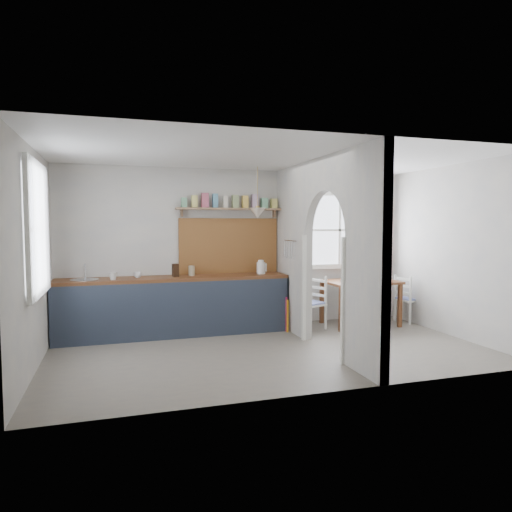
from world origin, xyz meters
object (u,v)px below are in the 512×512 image
object	(u,v)px
kettle	(261,267)
chair_right	(409,298)
chair_left	(310,303)
vase	(362,273)
dining_table	(360,303)

from	to	relation	value
kettle	chair_right	bearing A→B (deg)	-20.99
chair_left	chair_right	distance (m)	1.88
vase	kettle	bearing A→B (deg)	177.26
kettle	dining_table	bearing A→B (deg)	-23.74
chair_right	kettle	xyz separation A→B (m)	(-2.64, 0.25, 0.60)
dining_table	vase	size ratio (longest dim) A/B	5.79
kettle	vase	size ratio (longest dim) A/B	1.07
dining_table	chair_right	size ratio (longest dim) A/B	1.48
chair_left	chair_right	xyz separation A→B (m)	(1.88, 0.01, -0.02)
dining_table	chair_left	size ratio (longest dim) A/B	1.40
dining_table	chair_right	distance (m)	0.96
dining_table	chair_right	xyz separation A→B (m)	(0.96, -0.01, 0.03)
dining_table	chair_left	world-z (taller)	chair_left
dining_table	kettle	distance (m)	1.81
chair_right	chair_left	bearing A→B (deg)	75.95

